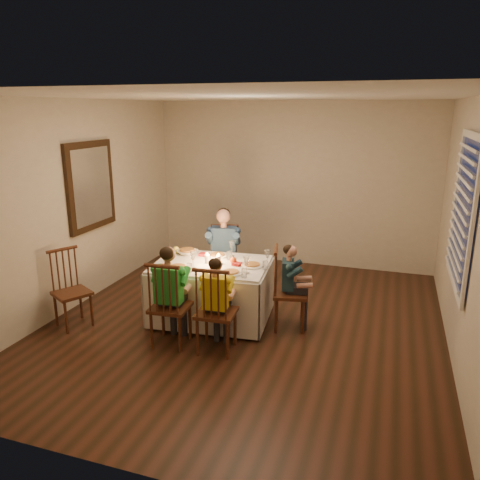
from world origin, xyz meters
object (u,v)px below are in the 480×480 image
(adult, at_px, (224,295))
(child_green, at_px, (172,343))
(chair_extra, at_px, (75,325))
(dining_table, at_px, (212,279))
(child_yellow, at_px, (217,350))
(chair_near_left, at_px, (172,343))
(child_teal, at_px, (289,327))
(serving_bowl, at_px, (187,252))
(chair_near_right, at_px, (217,350))
(chair_adult, at_px, (224,295))
(chair_end, at_px, (289,327))

(adult, distance_m, child_green, 1.46)
(chair_extra, height_order, child_green, child_green)
(dining_table, distance_m, child_yellow, 0.93)
(chair_near_left, bearing_deg, child_teal, -148.87)
(serving_bowl, bearing_deg, chair_near_right, -51.45)
(chair_adult, relative_size, adult, 0.79)
(chair_extra, bearing_deg, chair_near_left, -62.80)
(chair_adult, height_order, chair_extra, chair_adult)
(child_green, bearing_deg, child_yellow, 178.27)
(dining_table, xyz_separation_m, serving_bowl, (-0.41, 0.23, 0.23))
(child_green, bearing_deg, chair_adult, -96.84)
(chair_adult, xyz_separation_m, chair_near_left, (-0.07, -1.46, 0.00))
(adult, distance_m, child_yellow, 1.51)
(chair_near_right, height_order, child_yellow, child_yellow)
(child_yellow, relative_size, child_teal, 1.03)
(chair_near_right, xyz_separation_m, child_green, (-0.52, -0.02, 0.00))
(chair_extra, xyz_separation_m, child_yellow, (1.81, -0.02, 0.00))
(dining_table, relative_size, child_yellow, 1.41)
(chair_end, xyz_separation_m, chair_extra, (-2.42, -0.75, 0.00))
(serving_bowl, bearing_deg, child_teal, -6.92)
(chair_end, relative_size, serving_bowl, 4.06)
(serving_bowl, bearing_deg, chair_near_left, -76.56)
(dining_table, xyz_separation_m, child_yellow, (0.33, -0.71, -0.51))
(child_yellow, height_order, serving_bowl, serving_bowl)
(chair_near_left, height_order, chair_end, same)
(adult, bearing_deg, child_teal, -46.03)
(dining_table, distance_m, child_green, 0.91)
(chair_near_right, bearing_deg, child_yellow, 180.00)
(child_green, bearing_deg, chair_extra, -5.82)
(dining_table, height_order, chair_near_left, dining_table)
(chair_near_right, bearing_deg, chair_extra, -4.89)
(child_teal, bearing_deg, child_green, 113.06)
(chair_near_left, distance_m, adult, 1.46)
(chair_near_left, relative_size, chair_extra, 1.05)
(dining_table, distance_m, chair_near_left, 0.91)
(chair_adult, height_order, adult, adult)
(chair_end, height_order, chair_extra, chair_end)
(chair_near_left, distance_m, chair_end, 1.38)
(chair_near_left, relative_size, adult, 0.79)
(child_yellow, bearing_deg, chair_extra, -4.89)
(chair_extra, relative_size, child_teal, 0.92)
(chair_extra, relative_size, serving_bowl, 3.87)
(child_green, relative_size, child_yellow, 1.07)
(dining_table, height_order, chair_extra, dining_table)
(adult, xyz_separation_m, child_teal, (1.06, -0.66, 0.00))
(chair_end, relative_size, child_yellow, 0.94)
(chair_near_left, relative_size, child_teal, 0.96)
(dining_table, height_order, chair_adult, dining_table)
(chair_end, height_order, serving_bowl, serving_bowl)
(chair_adult, distance_m, serving_bowl, 0.94)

